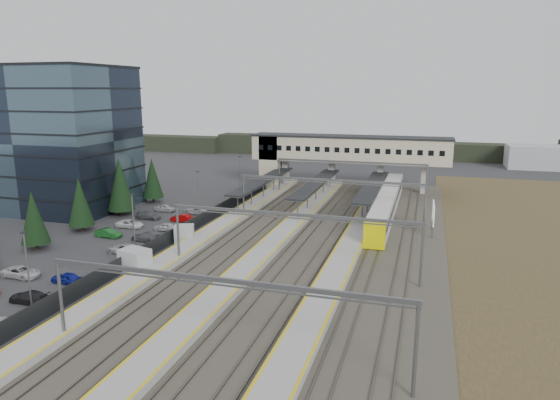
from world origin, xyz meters
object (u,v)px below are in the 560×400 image
(relay_cabin_near, at_px, (135,260))
(footbridge, at_px, (336,151))
(office_building, at_px, (53,138))
(billboard, at_px, (433,214))
(train, at_px, (387,204))
(relay_cabin_far, at_px, (184,234))

(relay_cabin_near, relative_size, footbridge, 0.09)
(office_building, bearing_deg, footbridge, 34.47)
(relay_cabin_near, bearing_deg, billboard, 37.74)
(train, xyz_separation_m, billboard, (7.22, -9.33, 1.03))
(relay_cabin_far, bearing_deg, footbridge, 73.04)
(relay_cabin_near, xyz_separation_m, billboard, (32.56, 25.20, 1.72))
(office_building, distance_m, relay_cabin_near, 40.54)
(train, bearing_deg, office_building, -169.55)
(relay_cabin_near, bearing_deg, office_building, 141.72)
(office_building, height_order, train, office_building)
(billboard, bearing_deg, relay_cabin_near, -142.26)
(office_building, relative_size, train, 0.62)
(relay_cabin_far, relative_size, billboard, 0.58)
(office_building, xyz_separation_m, billboard, (63.22, 1.00, -9.14))
(footbridge, bearing_deg, office_building, -145.53)
(footbridge, bearing_deg, relay_cabin_near, -103.53)
(office_building, height_order, billboard, office_building)
(footbridge, relative_size, train, 1.03)
(billboard, bearing_deg, relay_cabin_far, -157.57)
(train, bearing_deg, relay_cabin_far, -137.99)
(footbridge, distance_m, billboard, 35.29)
(relay_cabin_far, distance_m, footbridge, 44.82)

